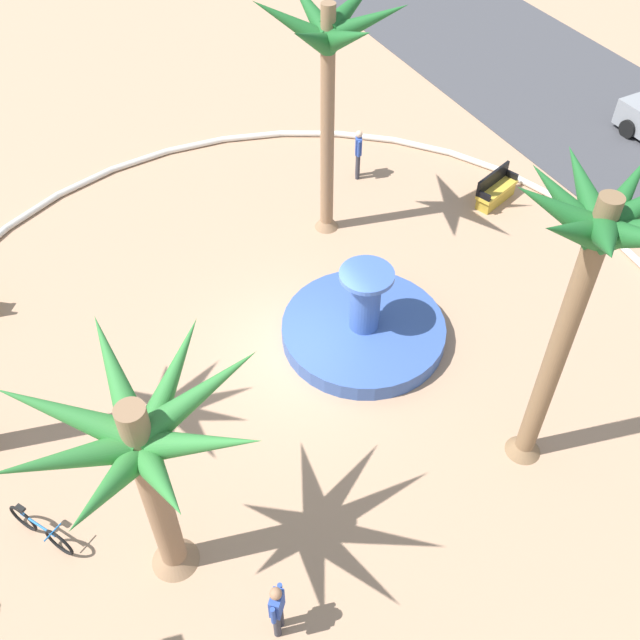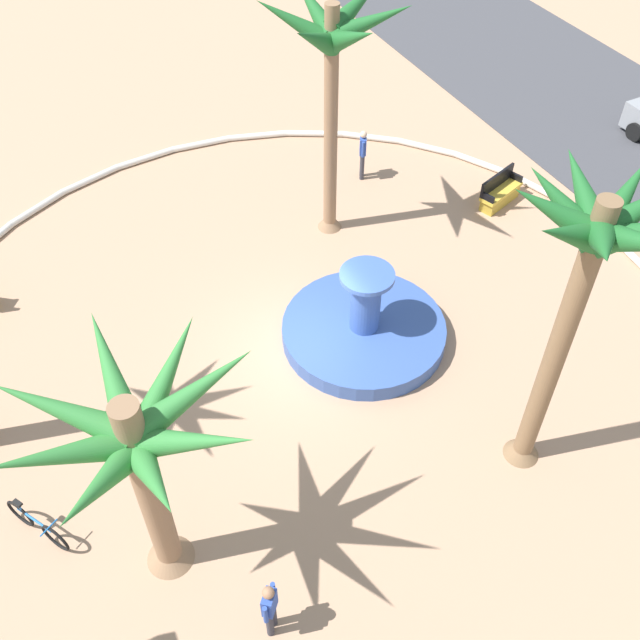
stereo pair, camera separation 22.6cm
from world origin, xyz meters
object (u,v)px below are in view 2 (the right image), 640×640
fountain (364,329)px  person_cyclist_photo (270,608)px  palm_tree_far_side (333,55)px  palm_tree_by_curb (588,263)px  bench_north (500,194)px  bicycle_red_frame (37,525)px  person_pedestrian_stroll (363,152)px  palm_tree_near_fountain (137,446)px

fountain → person_cyclist_photo: size_ratio=2.53×
fountain → palm_tree_far_side: palm_tree_far_side is taller
fountain → palm_tree_by_curb: size_ratio=0.58×
fountain → palm_tree_by_curb: (4.63, 1.44, 5.32)m
bench_north → person_cyclist_photo: person_cyclist_photo is taller
palm_tree_far_side → bench_north: palm_tree_far_side is taller
palm_tree_far_side → bicycle_red_frame: size_ratio=4.60×
palm_tree_by_curb → fountain: bearing=-162.7°
palm_tree_far_side → person_cyclist_photo: bearing=-32.3°
bicycle_red_frame → person_pedestrian_stroll: (-8.07, 11.86, 0.56)m
person_pedestrian_stroll → palm_tree_far_side: bearing=-48.5°
fountain → bicycle_red_frame: (1.86, -8.50, 0.07)m
bicycle_red_frame → person_cyclist_photo: 5.16m
palm_tree_by_curb → bench_north: palm_tree_by_curb is taller
palm_tree_near_fountain → bicycle_red_frame: palm_tree_near_fountain is taller
palm_tree_far_side → person_cyclist_photo: size_ratio=4.20×
bench_north → bicycle_red_frame: 15.80m
fountain → palm_tree_near_fountain: palm_tree_near_fountain is taller
fountain → bench_north: (-3.12, 6.49, 0.03)m
fountain → person_pedestrian_stroll: size_ratio=2.46×
person_cyclist_photo → person_pedestrian_stroll: person_pedestrian_stroll is taller
palm_tree_near_fountain → person_pedestrian_stroll: bearing=135.2°
bicycle_red_frame → person_pedestrian_stroll: bearing=124.2°
bench_north → person_pedestrian_stroll: 4.44m
palm_tree_by_curb → bench_north: size_ratio=4.29×
fountain → bench_north: fountain is taller
palm_tree_by_curb → person_cyclist_photo: bearing=-80.8°
bicycle_red_frame → person_cyclist_photo: (3.82, 3.43, 0.54)m
palm_tree_by_curb → bench_north: bearing=146.9°
palm_tree_far_side → person_cyclist_photo: palm_tree_far_side is taller
bicycle_red_frame → bench_north: bearing=108.4°
bench_north → palm_tree_far_side: bearing=-103.8°
bicycle_red_frame → person_cyclist_photo: bearing=42.0°
bench_north → person_pedestrian_stroll: (-3.10, -3.13, 0.60)m
palm_tree_near_fountain → person_pedestrian_stroll: palm_tree_near_fountain is taller
palm_tree_near_fountain → palm_tree_by_curb: bearing=81.8°
palm_tree_far_side → person_pedestrian_stroll: palm_tree_far_side is taller
palm_tree_by_curb → palm_tree_far_side: (-9.02, -0.13, -0.26)m
palm_tree_by_curb → bicycle_red_frame: (-2.77, -9.94, -5.25)m
palm_tree_far_side → fountain: bearing=-16.6°
person_pedestrian_stroll → palm_tree_by_curb: bearing=-10.1°
palm_tree_far_side → person_cyclist_photo: (10.07, -6.37, -4.46)m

